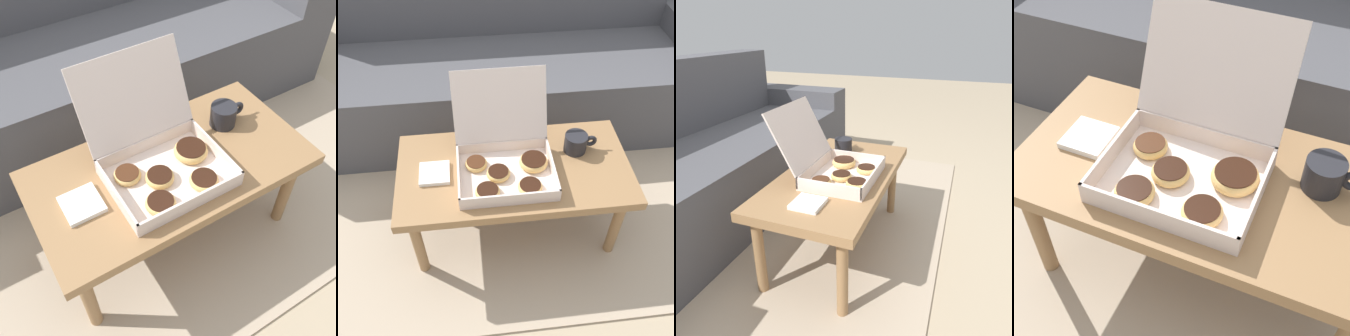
% 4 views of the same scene
% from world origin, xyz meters
% --- Properties ---
extents(ground_plane, '(12.00, 12.00, 0.00)m').
position_xyz_m(ground_plane, '(0.00, 0.00, 0.00)').
color(ground_plane, tan).
extents(area_rug, '(2.59, 1.74, 0.01)m').
position_xyz_m(area_rug, '(0.00, 0.30, 0.01)').
color(area_rug, tan).
rests_on(area_rug, ground_plane).
extents(couch, '(2.47, 0.78, 0.87)m').
position_xyz_m(couch, '(0.00, 0.79, 0.30)').
color(couch, '#4C4C51').
rests_on(couch, ground_plane).
extents(coffee_table, '(0.94, 0.48, 0.41)m').
position_xyz_m(coffee_table, '(0.00, -0.07, 0.36)').
color(coffee_table, '#997047').
rests_on(coffee_table, ground_plane).
extents(pastry_box, '(0.37, 0.42, 0.32)m').
position_xyz_m(pastry_box, '(-0.03, -0.08, 0.46)').
color(pastry_box, silver).
rests_on(pastry_box, coffee_table).
extents(coffee_mug, '(0.14, 0.09, 0.08)m').
position_xyz_m(coffee_mug, '(0.27, -0.00, 0.45)').
color(coffee_mug, '#232328').
rests_on(coffee_mug, coffee_table).
extents(napkin_stack, '(0.12, 0.12, 0.02)m').
position_xyz_m(napkin_stack, '(-0.32, -0.07, 0.42)').
color(napkin_stack, white).
rests_on(napkin_stack, coffee_table).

